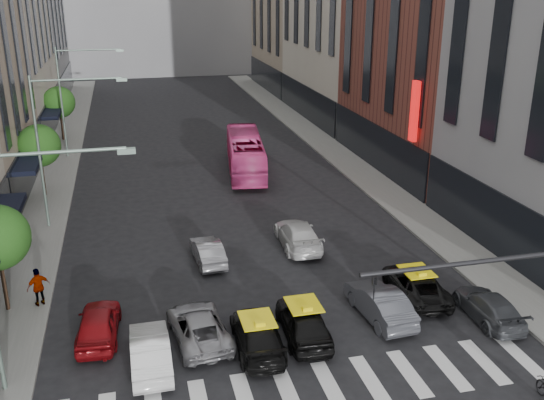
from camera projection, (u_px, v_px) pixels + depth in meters
sidewalk_left at (55, 178)px, 45.70m from camera, size 3.00×96.00×0.15m
sidewalk_right at (343, 158)px, 50.82m from camera, size 3.00×96.00×0.15m
tree_mid at (39, 146)px, 40.76m from camera, size 2.88×2.88×4.95m
tree_far at (59, 102)px, 55.38m from camera, size 2.88×2.88×4.95m
streetlamp_near at (10, 241)px, 20.29m from camera, size 5.38×0.25×9.00m
streetlamp_mid at (54, 132)px, 34.91m from camera, size 5.38×0.25×9.00m
streetlamp_far at (72, 87)px, 49.52m from camera, size 5.38×0.25×9.00m
liberty_sign at (414, 111)px, 39.92m from camera, size 0.30×0.70×4.00m
car_red at (98, 323)px, 25.15m from camera, size 1.95×4.22×1.40m
car_white_front at (150, 351)px, 23.31m from camera, size 1.50×4.25×1.40m
car_silver at (199, 326)px, 25.06m from camera, size 2.58×4.78×1.27m
taxi_left at (257, 334)px, 24.47m from camera, size 2.05×4.63×1.32m
taxi_center at (303, 321)px, 25.26m from camera, size 2.00×4.48×1.50m
car_grey_mid at (380, 303)px, 26.72m from camera, size 1.87×4.51×1.45m
taxi_right at (416, 284)px, 28.49m from camera, size 2.72×4.99×1.33m
car_grey_curb at (488, 307)px, 26.62m from camera, size 1.88×4.31×1.23m
car_row2_left at (208, 251)px, 32.03m from camera, size 1.61×3.91×1.26m
car_row2_right at (298, 234)px, 33.93m from camera, size 2.20×5.02×1.43m
bus at (245, 154)px, 46.93m from camera, size 3.96×10.96×2.98m
pedestrian_far at (39, 287)px, 27.41m from camera, size 1.15×0.89×1.82m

